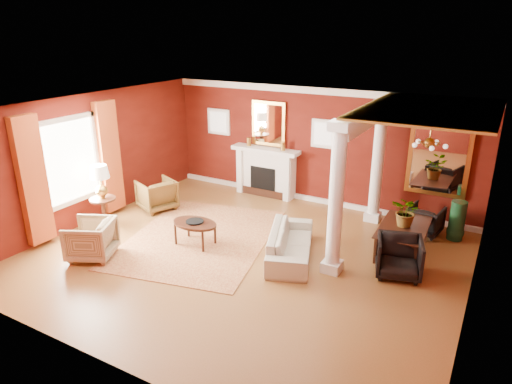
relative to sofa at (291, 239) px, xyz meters
The scene contains 27 objects.
ground 0.98m from the sofa, 150.45° to the right, with size 8.00×8.00×0.00m, color brown.
room_shell 1.87m from the sofa, 150.45° to the right, with size 8.04×7.04×2.92m.
fireplace 3.56m from the sofa, 126.04° to the left, with size 1.85×0.42×1.29m.
overmantel_mirror 3.96m from the sofa, 124.77° to the left, with size 0.95×0.07×1.15m.
flank_window_left 4.93m from the sofa, 140.32° to the left, with size 0.70×0.07×0.70m.
flank_window_right 3.38m from the sofa, 100.10° to the left, with size 0.70×0.07×0.70m.
left_window 4.91m from the sofa, 167.40° to the right, with size 0.21×2.55×2.60m.
column_front 1.39m from the sofa, ahead, with size 0.36×0.36×2.80m.
column_back 2.90m from the sofa, 70.34° to the left, with size 0.36×0.36×2.80m.
header_beam 2.82m from the sofa, 57.89° to the left, with size 0.30×3.20×0.32m, color white.
amber_ceiling 3.48m from the sofa, 32.29° to the left, with size 2.30×3.40×0.04m, color gold.
dining_mirror 3.85m from the sofa, 54.91° to the left, with size 1.30×0.07×1.70m.
chandelier 3.12m from the sofa, 32.65° to the left, with size 0.60×0.62×0.75m.
crown_trim 3.95m from the sofa, 104.65° to the left, with size 8.00×0.08×0.16m, color white.
base_trim 3.13m from the sofa, 104.65° to the left, with size 8.00×0.08×0.12m, color white.
rug 2.08m from the sofa, behind, with size 2.83×3.78×0.02m, color maroon.
sofa is the anchor object (origin of this frame).
armchair_leopard 3.99m from the sofa, behind, with size 0.80×0.75×0.83m, color black.
armchair_stripe 3.87m from the sofa, 150.39° to the right, with size 0.82×0.77×0.84m, color tan.
coffee_table 2.00m from the sofa, 166.22° to the right, with size 0.98×0.98×0.50m.
coffee_book 2.09m from the sofa, 166.34° to the right, with size 0.15×0.02×0.21m, color black.
side_table 4.38m from the sofa, behind, with size 0.57×0.57×1.43m.
dining_table 2.27m from the sofa, 33.62° to the left, with size 1.58×0.56×0.88m, color black.
dining_chair_near 2.02m from the sofa, ahead, with size 0.78×0.73×0.80m, color black.
dining_chair_far 3.18m from the sofa, 49.04° to the left, with size 0.67×0.62×0.68m, color black.
green_urn 3.63m from the sofa, 41.71° to the left, with size 0.36×0.36×0.86m.
potted_plant 2.39m from the sofa, 34.35° to the left, with size 0.56×0.62×0.48m, color #26591E.
Camera 1 is at (4.11, -6.86, 4.26)m, focal length 32.00 mm.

